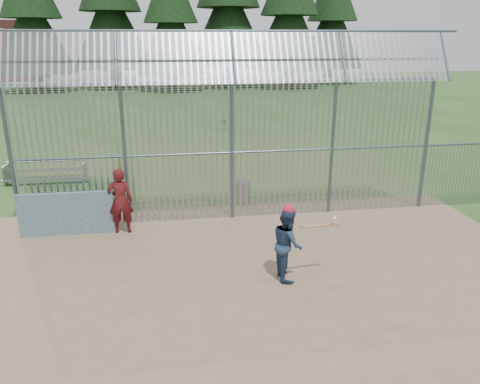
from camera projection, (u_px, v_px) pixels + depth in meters
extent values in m
plane|color=#2D511E|center=(253.00, 273.00, 10.76)|extent=(120.00, 120.00, 0.00)
cube|color=#756047|center=(257.00, 283.00, 10.28)|extent=(14.00, 10.00, 0.02)
cube|color=#38566B|center=(67.00, 214.00, 12.61)|extent=(2.50, 0.12, 1.20)
imported|color=navy|center=(287.00, 244.00, 10.28)|extent=(0.62, 0.79, 1.62)
imported|color=maroon|center=(120.00, 201.00, 12.66)|extent=(0.67, 0.45, 1.83)
imported|color=slate|center=(223.00, 123.00, 27.09)|extent=(0.49, 0.44, 0.80)
sphere|color=red|center=(289.00, 210.00, 10.03)|extent=(0.26, 0.26, 0.26)
cylinder|color=#AA7F4C|center=(321.00, 225.00, 10.10)|extent=(0.85, 0.14, 0.07)
sphere|color=#AA7F4C|center=(302.00, 227.00, 10.04)|extent=(0.09, 0.09, 0.09)
sphere|color=white|center=(335.00, 219.00, 10.04)|extent=(0.09, 0.09, 0.09)
cylinder|color=#93959B|center=(242.00, 192.00, 15.20)|extent=(0.52, 0.52, 0.70)
cylinder|color=#9EA0A5|center=(242.00, 181.00, 15.09)|extent=(0.56, 0.56, 0.05)
sphere|color=#9EA0A5|center=(242.00, 180.00, 15.07)|extent=(0.10, 0.10, 0.10)
cube|color=gray|center=(45.00, 179.00, 17.13)|extent=(3.00, 0.25, 0.05)
cube|color=slate|center=(46.00, 170.00, 17.38)|extent=(3.00, 0.25, 0.05)
cube|color=slate|center=(48.00, 161.00, 17.63)|extent=(3.00, 0.25, 0.05)
cube|color=slate|center=(7.00, 174.00, 17.21)|extent=(0.06, 0.90, 0.70)
cube|color=gray|center=(86.00, 171.00, 17.62)|extent=(0.06, 0.90, 0.70)
cylinder|color=#47566B|center=(11.00, 161.00, 12.53)|extent=(0.10, 0.10, 4.00)
cylinder|color=#47566B|center=(125.00, 156.00, 12.97)|extent=(0.10, 0.10, 4.00)
cylinder|color=#47566B|center=(232.00, 153.00, 13.41)|extent=(0.10, 0.10, 4.00)
cylinder|color=#47566B|center=(332.00, 149.00, 13.84)|extent=(0.10, 0.10, 4.00)
cylinder|color=#47566B|center=(426.00, 145.00, 14.28)|extent=(0.10, 0.10, 4.00)
cylinder|color=#47566B|center=(232.00, 81.00, 12.77)|extent=(12.00, 0.07, 0.07)
cylinder|color=#47566B|center=(232.00, 153.00, 13.41)|extent=(12.00, 0.06, 0.06)
cube|color=gray|center=(232.00, 153.00, 13.41)|extent=(12.00, 0.02, 4.00)
cube|color=gray|center=(233.00, 57.00, 12.22)|extent=(12.00, 0.77, 1.31)
cylinder|color=#47566B|center=(422.00, 177.00, 14.60)|extent=(0.08, 0.08, 2.00)
cylinder|color=#332319|center=(39.00, 76.00, 45.72)|extent=(1.19, 1.19, 3.06)
cylinder|color=#332319|center=(115.00, 71.00, 49.50)|extent=(1.33, 1.33, 3.42)
cylinder|color=#332319|center=(173.00, 76.00, 46.71)|extent=(1.12, 1.12, 2.88)
cylinder|color=#332319|center=(229.00, 69.00, 50.29)|extent=(1.40, 1.40, 3.60)
cylinder|color=#332319|center=(287.00, 72.00, 49.35)|extent=(1.26, 1.26, 3.24)
cylinder|color=#332319|center=(329.00, 70.00, 54.00)|extent=(1.19, 1.19, 3.06)
cube|color=#B2A58C|center=(87.00, 54.00, 62.42)|extent=(8.00, 7.00, 6.00)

